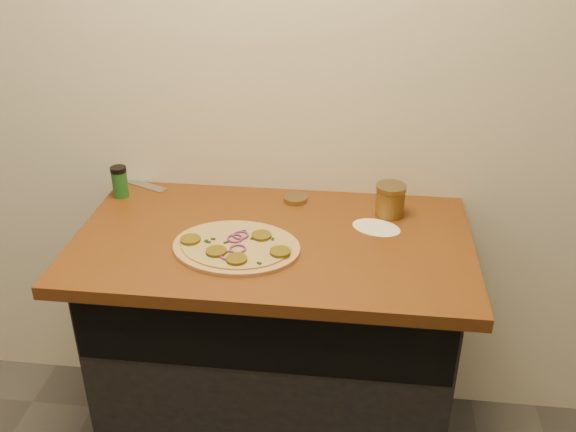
# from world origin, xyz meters

# --- Properties ---
(cabinet) EXTENTS (1.10, 0.60, 0.86)m
(cabinet) POSITION_xyz_m (0.00, 1.45, 0.43)
(cabinet) COLOR black
(cabinet) RESTS_ON ground
(countertop) EXTENTS (1.20, 0.70, 0.04)m
(countertop) POSITION_xyz_m (0.00, 1.42, 0.88)
(countertop) COLOR brown
(countertop) RESTS_ON cabinet
(pizza) EXTENTS (0.40, 0.40, 0.03)m
(pizza) POSITION_xyz_m (-0.09, 1.33, 0.91)
(pizza) COLOR tan
(pizza) RESTS_ON countertop
(chefs_knife) EXTENTS (0.27, 0.15, 0.02)m
(chefs_knife) POSITION_xyz_m (-0.57, 1.75, 0.91)
(chefs_knife) COLOR #B7BAC1
(chefs_knife) RESTS_ON countertop
(mason_jar_lid) EXTENTS (0.08, 0.08, 0.02)m
(mason_jar_lid) POSITION_xyz_m (0.04, 1.66, 0.91)
(mason_jar_lid) COLOR #8F7F53
(mason_jar_lid) RESTS_ON countertop
(salsa_jar) EXTENTS (0.10, 0.10, 0.10)m
(salsa_jar) POSITION_xyz_m (0.35, 1.60, 0.95)
(salsa_jar) COLOR #A01C10
(salsa_jar) RESTS_ON countertop
(spice_shaker) EXTENTS (0.05, 0.05, 0.11)m
(spice_shaker) POSITION_xyz_m (-0.55, 1.63, 0.95)
(spice_shaker) COLOR #1C5A22
(spice_shaker) RESTS_ON countertop
(flour_spill) EXTENTS (0.20, 0.20, 0.00)m
(flour_spill) POSITION_xyz_m (0.31, 1.51, 0.90)
(flour_spill) COLOR white
(flour_spill) RESTS_ON countertop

